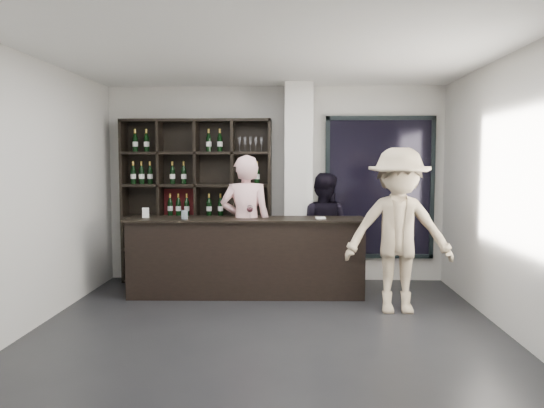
{
  "coord_description": "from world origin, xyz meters",
  "views": [
    {
      "loc": [
        0.26,
        -5.19,
        1.79
      ],
      "look_at": [
        0.02,
        1.1,
        1.28
      ],
      "focal_mm": 35.0,
      "sensor_mm": 36.0,
      "label": 1
    }
  ],
  "objects_px": {
    "taster_black": "(323,229)",
    "customer": "(399,231)",
    "wine_shelf": "(197,201)",
    "tasting_counter": "(246,257)",
    "taster_pink": "(246,225)"
  },
  "relations": [
    {
      "from": "taster_pink",
      "to": "customer",
      "type": "height_order",
      "value": "customer"
    },
    {
      "from": "wine_shelf",
      "to": "tasting_counter",
      "type": "relative_size",
      "value": 0.76
    },
    {
      "from": "taster_pink",
      "to": "taster_black",
      "type": "xyz_separation_m",
      "value": [
        1.06,
        0.55,
        -0.12
      ]
    },
    {
      "from": "wine_shelf",
      "to": "tasting_counter",
      "type": "bearing_deg",
      "value": -45.53
    },
    {
      "from": "tasting_counter",
      "to": "taster_black",
      "type": "height_order",
      "value": "taster_black"
    },
    {
      "from": "wine_shelf",
      "to": "taster_pink",
      "type": "xyz_separation_m",
      "value": [
        0.79,
        -0.72,
        -0.26
      ]
    },
    {
      "from": "wine_shelf",
      "to": "taster_black",
      "type": "height_order",
      "value": "wine_shelf"
    },
    {
      "from": "wine_shelf",
      "to": "tasting_counter",
      "type": "distance_m",
      "value": 1.33
    },
    {
      "from": "taster_black",
      "to": "customer",
      "type": "relative_size",
      "value": 0.83
    },
    {
      "from": "wine_shelf",
      "to": "customer",
      "type": "height_order",
      "value": "wine_shelf"
    },
    {
      "from": "taster_pink",
      "to": "wine_shelf",
      "type": "bearing_deg",
      "value": -41.75
    },
    {
      "from": "wine_shelf",
      "to": "taster_black",
      "type": "relative_size",
      "value": 1.48
    },
    {
      "from": "tasting_counter",
      "to": "taster_pink",
      "type": "relative_size",
      "value": 1.69
    },
    {
      "from": "wine_shelf",
      "to": "taster_black",
      "type": "distance_m",
      "value": 1.9
    },
    {
      "from": "customer",
      "to": "wine_shelf",
      "type": "bearing_deg",
      "value": 152.31
    }
  ]
}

